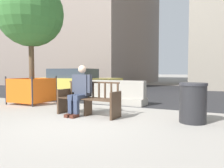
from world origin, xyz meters
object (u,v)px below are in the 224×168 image
object	(u,v)px
jersey_barrier_centre	(118,94)
street_tree	(31,14)
street_bench	(89,100)
car_taxi_near	(75,81)
trash_bin	(193,103)
seated_person	(80,89)
construction_fence	(32,90)

from	to	relation	value
jersey_barrier_centre	street_tree	xyz separation A→B (m)	(-2.91, -1.13, 2.86)
street_bench	jersey_barrier_centre	distance (m)	2.17
car_taxi_near	trash_bin	bearing A→B (deg)	-36.48
street_bench	jersey_barrier_centre	bearing A→B (deg)	92.42
street_tree	trash_bin	size ratio (longest dim) A/B	4.89
street_bench	seated_person	xyz separation A→B (m)	(-0.22, -0.04, 0.29)
jersey_barrier_centre	construction_fence	world-z (taller)	construction_fence
jersey_barrier_centre	street_tree	size ratio (longest dim) A/B	0.46
car_taxi_near	street_tree	bearing A→B (deg)	-79.06
seated_person	jersey_barrier_centre	distance (m)	2.24
jersey_barrier_centre	car_taxi_near	world-z (taller)	car_taxi_near
street_tree	construction_fence	size ratio (longest dim) A/B	3.47
street_tree	trash_bin	world-z (taller)	street_tree
street_tree	seated_person	bearing A→B (deg)	-21.32
jersey_barrier_centre	trash_bin	world-z (taller)	trash_bin
construction_fence	jersey_barrier_centre	bearing A→B (deg)	21.20
seated_person	street_tree	bearing A→B (deg)	158.68
construction_fence	seated_person	bearing A→B (deg)	-21.32
seated_person	car_taxi_near	world-z (taller)	seated_person
construction_fence	car_taxi_near	bearing A→B (deg)	100.94
street_tree	trash_bin	bearing A→B (deg)	-8.17
street_bench	jersey_barrier_centre	size ratio (longest dim) A/B	0.85
street_bench	street_tree	bearing A→B (deg)	160.82
street_bench	car_taxi_near	distance (m)	6.17
street_bench	seated_person	distance (m)	0.37
seated_person	jersey_barrier_centre	size ratio (longest dim) A/B	0.65
construction_fence	car_taxi_near	world-z (taller)	car_taxi_near
seated_person	construction_fence	world-z (taller)	seated_person
construction_fence	trash_bin	size ratio (longest dim) A/B	1.41
seated_person	street_tree	world-z (taller)	street_tree
trash_bin	car_taxi_near	bearing A→B (deg)	143.52
trash_bin	seated_person	bearing A→B (deg)	-174.12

